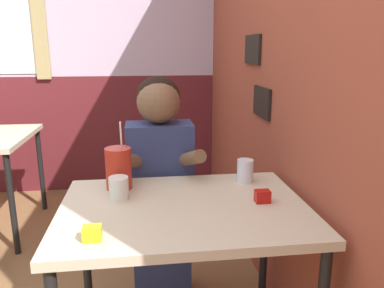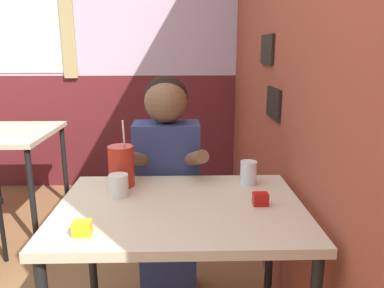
# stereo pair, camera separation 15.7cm
# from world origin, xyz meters

# --- Properties ---
(brick_wall_right) EXTENTS (0.08, 4.48, 2.70)m
(brick_wall_right) POSITION_xyz_m (1.36, 1.24, 1.35)
(brick_wall_right) COLOR brown
(brick_wall_right) RESTS_ON ground_plane
(back_wall) EXTENTS (5.67, 0.09, 2.70)m
(back_wall) POSITION_xyz_m (-0.02, 2.51, 1.36)
(back_wall) COLOR silver
(back_wall) RESTS_ON ground_plane
(main_table) EXTENTS (0.98, 0.71, 0.74)m
(main_table) POSITION_xyz_m (0.81, 0.26, 0.67)
(main_table) COLOR beige
(main_table) RESTS_ON ground_plane
(person_seated) EXTENTS (0.42, 0.42, 1.22)m
(person_seated) POSITION_xyz_m (0.74, 0.75, 0.66)
(person_seated) COLOR navy
(person_seated) RESTS_ON ground_plane
(cocktail_pitcher) EXTENTS (0.11, 0.11, 0.30)m
(cocktail_pitcher) POSITION_xyz_m (0.54, 0.48, 0.84)
(cocktail_pitcher) COLOR #B22819
(cocktail_pitcher) RESTS_ON main_table
(glass_near_pitcher) EXTENTS (0.08, 0.08, 0.11)m
(glass_near_pitcher) POSITION_xyz_m (1.12, 0.49, 0.80)
(glass_near_pitcher) COLOR silver
(glass_near_pitcher) RESTS_ON main_table
(glass_center) EXTENTS (0.08, 0.08, 0.09)m
(glass_center) POSITION_xyz_m (0.55, 0.36, 0.79)
(glass_center) COLOR silver
(glass_center) RESTS_ON main_table
(condiment_ketchup) EXTENTS (0.06, 0.04, 0.05)m
(condiment_ketchup) POSITION_xyz_m (1.13, 0.25, 0.77)
(condiment_ketchup) COLOR #B7140F
(condiment_ketchup) RESTS_ON main_table
(condiment_mustard) EXTENTS (0.06, 0.04, 0.05)m
(condiment_mustard) POSITION_xyz_m (0.48, 0.02, 0.77)
(condiment_mustard) COLOR yellow
(condiment_mustard) RESTS_ON main_table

